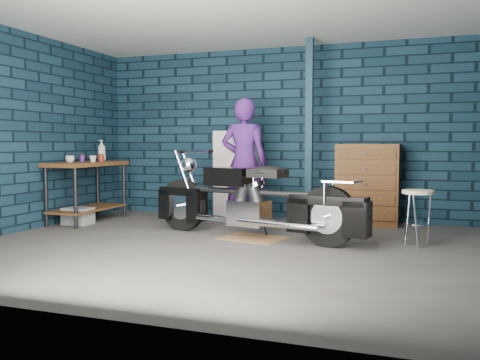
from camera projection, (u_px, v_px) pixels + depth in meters
The scene contains 16 objects.
ground at pixel (226, 247), 5.79m from camera, with size 6.00×6.00×0.00m, color #514E4B.
room_walls at pixel (242, 84), 6.17m from camera, with size 6.02×5.01×2.71m.
support_post at pixel (309, 132), 7.35m from camera, with size 0.10×0.10×2.70m, color #112B38.
workbench at pixel (88, 192), 7.70m from camera, with size 0.60×1.40×0.91m, color brown.
drip_mat at pixel (253, 238), 6.35m from camera, with size 0.78×0.59×0.01m, color olive.
motorcycle at pixel (253, 195), 6.31m from camera, with size 2.50×0.68×1.10m, color black, non-canonical shape.
person at pixel (244, 162), 7.40m from camera, with size 0.67×0.44×1.84m, color #471D6F.
storage_bin at pixel (78, 216), 7.46m from camera, with size 0.40×0.28×0.25m, color gray.
locker at pixel (237, 175), 8.05m from camera, with size 0.65×0.46×1.38m, color silver.
tool_chest at pixel (367, 185), 7.40m from camera, with size 0.88×0.49×1.18m, color brown.
shop_stool at pixel (417, 218), 5.84m from camera, with size 0.36×0.36×0.65m, color beige, non-canonical shape.
cup_a at pixel (70, 159), 7.37m from camera, with size 0.13×0.13×0.10m, color beige.
cup_b at pixel (93, 159), 7.56m from camera, with size 0.10×0.10×0.10m, color beige.
mug_purple at pixel (82, 158), 7.69m from camera, with size 0.08×0.08×0.11m, color #551A69.
mug_red at pixel (101, 158), 7.87m from camera, with size 0.08×0.08×0.11m, color #A42415.
bottle at pixel (102, 150), 8.08m from camera, with size 0.13×0.13×0.34m, color gray.
Camera 1 is at (2.02, -5.35, 1.17)m, focal length 38.00 mm.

